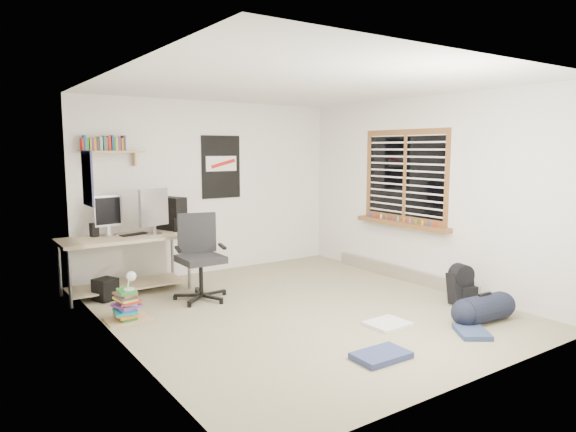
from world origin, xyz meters
TOP-DOWN VIEW (x-y plane):
  - floor at (0.00, 0.00)m, footprint 4.00×4.50m
  - ceiling at (0.00, 0.00)m, footprint 4.00×4.50m
  - back_wall at (0.00, 2.25)m, footprint 4.00×0.01m
  - left_wall at (-2.00, 0.00)m, footprint 0.01×4.50m
  - right_wall at (2.00, 0.00)m, footprint 0.01×4.50m
  - desk at (-1.43, 1.80)m, footprint 1.71×1.10m
  - monitor_left at (-1.57, 2.00)m, footprint 0.36×0.13m
  - monitor_right at (-1.09, 1.70)m, footprint 0.44×0.25m
  - pc_tower at (-0.74, 2.00)m, footprint 0.35×0.47m
  - keyboard at (-1.30, 1.86)m, footprint 0.38×0.22m
  - speaker_left at (-1.75, 2.00)m, footprint 0.11×0.11m
  - speaker_right at (-0.74, 1.80)m, footprint 0.10×0.10m
  - office_chair at (-0.78, 0.99)m, footprint 0.83×0.83m
  - wall_shelf at (-1.45, 2.14)m, footprint 0.80×0.22m
  - poster_back_wall at (0.15, 2.23)m, footprint 0.62×0.03m
  - poster_left_wall at (-1.99, 1.20)m, footprint 0.02×0.42m
  - window at (1.95, 0.30)m, footprint 0.10×1.50m
  - baseboard_heater at (1.96, 0.30)m, footprint 0.08×2.50m
  - backpack at (1.66, -0.90)m, footprint 0.32×0.28m
  - duffel_bag at (1.33, -1.45)m, footprint 0.31×0.31m
  - tshirt at (0.41, -0.96)m, footprint 0.43×0.37m
  - jeans_a at (-0.24, -1.53)m, footprint 0.50×0.32m
  - jeans_b at (0.91, -1.61)m, footprint 0.45×0.47m
  - book_stack at (-1.75, 0.75)m, footprint 0.58×0.52m
  - desk_lamp at (-1.73, 0.73)m, footprint 0.17×0.21m
  - subwoofer at (-1.75, 1.60)m, footprint 0.31×0.31m

SIDE VIEW (x-z plane):
  - floor at x=0.00m, z-range -0.01..0.00m
  - tshirt at x=0.41m, z-range 0.00..0.04m
  - jeans_b at x=0.91m, z-range 0.00..0.05m
  - jeans_a at x=-0.24m, z-range 0.00..0.06m
  - baseboard_heater at x=1.96m, z-range 0.00..0.18m
  - duffel_bag at x=1.33m, z-range -0.15..0.43m
  - subwoofer at x=-1.75m, z-range 0.01..0.27m
  - book_stack at x=-1.75m, z-range -0.02..0.32m
  - backpack at x=1.66m, z-range 0.02..0.38m
  - desk at x=-1.43m, z-range 0.00..0.73m
  - desk_lamp at x=-1.73m, z-range 0.29..0.47m
  - office_chair at x=-0.78m, z-range -0.03..1.01m
  - keyboard at x=-1.30m, z-range 0.72..0.74m
  - speaker_left at x=-1.75m, z-range 0.72..0.90m
  - speaker_right at x=-0.74m, z-range 0.72..0.91m
  - monitor_left at x=-1.57m, z-range 0.72..1.11m
  - pc_tower at x=-0.74m, z-range 0.72..1.17m
  - monitor_right at x=-1.09m, z-range 0.72..1.19m
  - back_wall at x=0.00m, z-range 0.00..2.50m
  - left_wall at x=-2.00m, z-range 0.00..2.50m
  - right_wall at x=2.00m, z-range 0.00..2.50m
  - window at x=1.95m, z-range 0.82..2.08m
  - poster_left_wall at x=-1.99m, z-range 1.20..1.80m
  - poster_back_wall at x=0.15m, z-range 1.09..2.01m
  - wall_shelf at x=-1.45m, z-range 1.66..1.90m
  - ceiling at x=0.00m, z-range 2.50..2.51m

